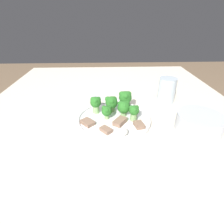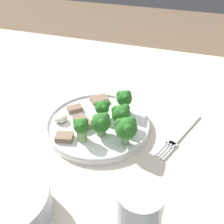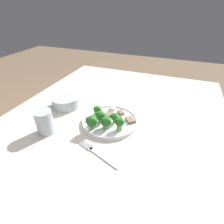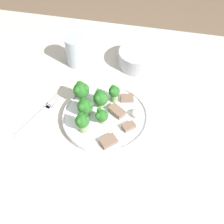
% 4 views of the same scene
% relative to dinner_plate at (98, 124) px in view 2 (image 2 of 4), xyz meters
% --- Properties ---
extents(table, '(1.35, 1.00, 0.78)m').
position_rel_dinner_plate_xyz_m(table, '(-0.01, -0.01, -0.11)').
color(table, beige).
rests_on(table, ground_plane).
extents(dinner_plate, '(0.24, 0.24, 0.02)m').
position_rel_dinner_plate_xyz_m(dinner_plate, '(0.00, 0.00, 0.00)').
color(dinner_plate, white).
rests_on(dinner_plate, table).
extents(fork, '(0.08, 0.18, 0.00)m').
position_rel_dinner_plate_xyz_m(fork, '(-0.19, -0.03, -0.01)').
color(fork, silver).
rests_on(fork, table).
extents(cream_bowl, '(0.14, 0.14, 0.05)m').
position_rel_dinner_plate_xyz_m(cream_bowl, '(0.05, 0.26, 0.02)').
color(cream_bowl, '#B7BCC6').
rests_on(cream_bowl, table).
extents(drinking_glass, '(0.07, 0.07, 0.10)m').
position_rel_dinner_plate_xyz_m(drinking_glass, '(-0.15, 0.22, 0.04)').
color(drinking_glass, '#B2C1CC').
rests_on(drinking_glass, table).
extents(broccoli_floret_near_rim_left, '(0.04, 0.04, 0.06)m').
position_rel_dinner_plate_xyz_m(broccoli_floret_near_rim_left, '(-0.05, -0.01, 0.04)').
color(broccoli_floret_near_rim_left, '#7FA866').
rests_on(broccoli_floret_near_rim_left, dinner_plate).
extents(broccoli_floret_center_left, '(0.04, 0.04, 0.06)m').
position_rel_dinner_plate_xyz_m(broccoli_floret_center_left, '(-0.04, -0.06, 0.04)').
color(broccoli_floret_center_left, '#7FA866').
rests_on(broccoli_floret_center_left, dinner_plate).
extents(broccoli_floret_back_left, '(0.03, 0.03, 0.05)m').
position_rel_dinner_plate_xyz_m(broccoli_floret_back_left, '(0.01, 0.06, 0.04)').
color(broccoli_floret_back_left, '#7FA866').
rests_on(broccoli_floret_back_left, dinner_plate).
extents(broccoli_floret_front_left, '(0.03, 0.03, 0.05)m').
position_rel_dinner_plate_xyz_m(broccoli_floret_front_left, '(-0.00, -0.02, 0.03)').
color(broccoli_floret_front_left, '#7FA866').
rests_on(broccoli_floret_front_left, dinner_plate).
extents(broccoli_floret_center_back, '(0.05, 0.05, 0.06)m').
position_rel_dinner_plate_xyz_m(broccoli_floret_center_back, '(-0.08, 0.04, 0.04)').
color(broccoli_floret_center_back, '#7FA866').
rests_on(broccoli_floret_center_back, dinner_plate).
extents(broccoli_floret_mid_cluster, '(0.04, 0.04, 0.05)m').
position_rel_dinner_plate_xyz_m(broccoli_floret_mid_cluster, '(-0.02, 0.03, 0.04)').
color(broccoli_floret_mid_cluster, '#7FA866').
rests_on(broccoli_floret_mid_cluster, dinner_plate).
extents(meat_slice_front_slice, '(0.05, 0.05, 0.01)m').
position_rel_dinner_plate_xyz_m(meat_slice_front_slice, '(0.03, -0.08, 0.01)').
color(meat_slice_front_slice, '#846651').
rests_on(meat_slice_front_slice, dinner_plate).
extents(meat_slice_middle_slice, '(0.06, 0.05, 0.02)m').
position_rel_dinner_plate_xyz_m(meat_slice_middle_slice, '(0.03, 0.02, 0.01)').
color(meat_slice_middle_slice, '#846651').
rests_on(meat_slice_middle_slice, dinner_plate).
extents(meat_slice_rear_slice, '(0.04, 0.04, 0.01)m').
position_rel_dinner_plate_xyz_m(meat_slice_rear_slice, '(0.07, -0.03, 0.01)').
color(meat_slice_rear_slice, '#846651').
rests_on(meat_slice_rear_slice, dinner_plate).
extents(meat_slice_edge_slice, '(0.04, 0.03, 0.01)m').
position_rel_dinner_plate_xyz_m(meat_slice_edge_slice, '(0.05, 0.07, 0.01)').
color(meat_slice_edge_slice, '#846651').
rests_on(meat_slice_edge_slice, dinner_plate).
extents(sauce_dollop, '(0.03, 0.03, 0.02)m').
position_rel_dinner_plate_xyz_m(sauce_dollop, '(0.09, 0.02, 0.01)').
color(sauce_dollop, silver).
rests_on(sauce_dollop, dinner_plate).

